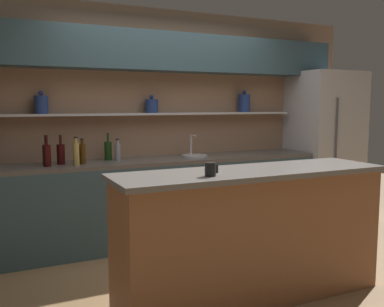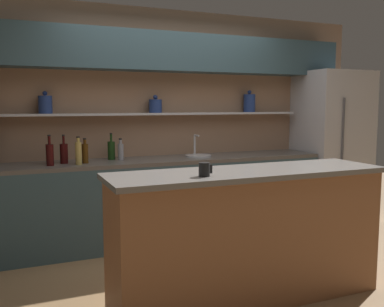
{
  "view_description": "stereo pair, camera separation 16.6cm",
  "coord_description": "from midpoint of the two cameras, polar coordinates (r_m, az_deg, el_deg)",
  "views": [
    {
      "loc": [
        -1.8,
        -3.13,
        1.52
      ],
      "look_at": [
        -0.12,
        0.41,
        1.06
      ],
      "focal_mm": 40.0,
      "sensor_mm": 36.0,
      "label": 1
    },
    {
      "loc": [
        -1.65,
        -3.2,
        1.52
      ],
      "look_at": [
        -0.12,
        0.41,
        1.06
      ],
      "focal_mm": 40.0,
      "sensor_mm": 36.0,
      "label": 2
    }
  ],
  "objects": [
    {
      "name": "ground_plane",
      "position": [
        3.91,
        5.44,
        -16.27
      ],
      "size": [
        12.0,
        12.0,
        0.0
      ],
      "primitive_type": "plane",
      "color": "olive"
    },
    {
      "name": "back_wall_unit",
      "position": [
        5.0,
        -2.77,
        6.96
      ],
      "size": [
        5.2,
        0.44,
        2.6
      ],
      "color": "#937056",
      "rests_on": "ground_plane"
    },
    {
      "name": "back_counter_unit",
      "position": [
        4.81,
        -2.65,
        -6.11
      ],
      "size": [
        3.71,
        0.62,
        0.92
      ],
      "color": "#334C56",
      "rests_on": "ground_plane"
    },
    {
      "name": "island_counter",
      "position": [
        3.4,
        8.88,
        -10.67
      ],
      "size": [
        2.18,
        0.61,
        1.02
      ],
      "color": "#99603D",
      "rests_on": "ground_plane"
    },
    {
      "name": "refrigerator",
      "position": [
        5.88,
        18.87,
        0.87
      ],
      "size": [
        0.83,
        0.73,
        1.93
      ],
      "color": "#B7B7BC",
      "rests_on": "ground_plane"
    },
    {
      "name": "sink_fixture",
      "position": [
        4.89,
        1.8,
        -0.14
      ],
      "size": [
        0.29,
        0.29,
        0.25
      ],
      "color": "#B7B7BC",
      "rests_on": "back_counter_unit"
    },
    {
      "name": "bottle_spirit_0",
      "position": [
        4.44,
        -13.04,
        0.09
      ],
      "size": [
        0.06,
        0.06,
        0.26
      ],
      "color": "#4C2D0C",
      "rests_on": "back_counter_unit"
    },
    {
      "name": "bottle_spirit_1",
      "position": [
        4.64,
        -8.48,
        0.32
      ],
      "size": [
        0.06,
        0.06,
        0.23
      ],
      "color": "gray",
      "rests_on": "back_counter_unit"
    },
    {
      "name": "bottle_wine_2",
      "position": [
        4.48,
        -15.69,
        0.05
      ],
      "size": [
        0.08,
        0.08,
        0.29
      ],
      "color": "#380C0C",
      "rests_on": "back_counter_unit"
    },
    {
      "name": "bottle_spirit_3",
      "position": [
        4.35,
        -13.84,
        0.11
      ],
      "size": [
        0.06,
        0.06,
        0.28
      ],
      "color": "tan",
      "rests_on": "back_counter_unit"
    },
    {
      "name": "bottle_wine_4",
      "position": [
        4.35,
        -17.39,
        -0.1
      ],
      "size": [
        0.07,
        0.07,
        0.3
      ],
      "color": "#380C0C",
      "rests_on": "back_counter_unit"
    },
    {
      "name": "bottle_wine_5",
      "position": [
        4.69,
        -9.71,
        0.46
      ],
      "size": [
        0.08,
        0.08,
        0.29
      ],
      "color": "#193814",
      "rests_on": "back_counter_unit"
    },
    {
      "name": "bottle_wine_6",
      "position": [
        4.48,
        -17.47,
        0.02
      ],
      "size": [
        0.07,
        0.07,
        0.3
      ],
      "color": "black",
      "rests_on": "back_counter_unit"
    },
    {
      "name": "coffee_mug",
      "position": [
        2.96,
        3.28,
        -2.13
      ],
      "size": [
        0.1,
        0.08,
        0.1
      ],
      "color": "black",
      "rests_on": "island_counter"
    }
  ]
}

